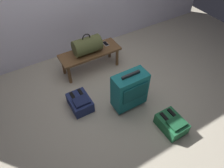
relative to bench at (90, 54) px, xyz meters
name	(u,v)px	position (x,y,z in m)	size (l,w,h in m)	color
ground_plane	(120,104)	(0.01, -0.92, -0.31)	(6.60, 6.60, 0.00)	#B2A893
bench	(90,54)	(0.00, 0.00, 0.00)	(1.00, 0.36, 0.37)	brown
duffel_bag_olive	(87,45)	(-0.04, 0.00, 0.19)	(0.44, 0.26, 0.34)	#51562D
cell_phone	(106,44)	(0.32, 0.06, 0.06)	(0.07, 0.14, 0.01)	silver
suitcase_upright_teal	(130,90)	(0.11, -1.00, 0.01)	(0.47, 0.26, 0.62)	#14666B
backpack_green	(172,124)	(0.37, -1.61, -0.22)	(0.28, 0.38, 0.21)	#1E6038
backpack_navy	(80,102)	(-0.51, -0.67, -0.22)	(0.28, 0.38, 0.21)	navy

